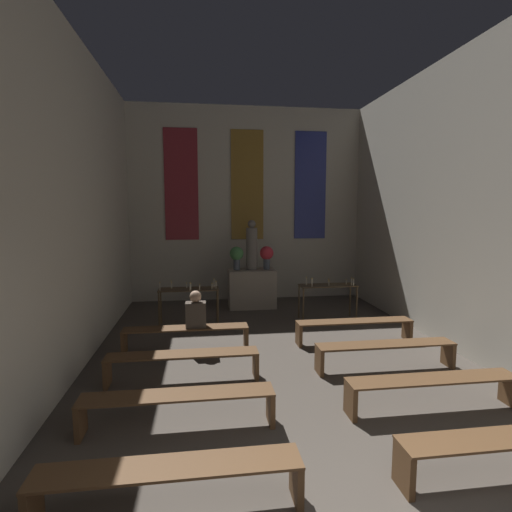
{
  "coord_description": "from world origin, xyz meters",
  "views": [
    {
      "loc": [
        -1.29,
        -1.8,
        2.55
      ],
      "look_at": [
        0.0,
        7.48,
        1.43
      ],
      "focal_mm": 28.0,
      "sensor_mm": 36.0,
      "label": 1
    }
  ],
  "objects_px": {
    "pew_front_right": "(512,447)",
    "pew_second_right": "(433,386)",
    "flower_vase_left": "(237,255)",
    "flower_vase_right": "(267,255)",
    "candle_rack_left": "(189,293)",
    "person_seated": "(196,311)",
    "statue": "(252,247)",
    "altar": "(252,288)",
    "pew_front_left": "(170,478)",
    "pew_back_left": "(186,333)",
    "candle_rack_right": "(328,289)",
    "pew_back_right": "(354,326)",
    "pew_third_right": "(386,350)",
    "pew_second_left": "(178,403)",
    "pew_third_left": "(183,360)"
  },
  "relations": [
    {
      "from": "pew_back_left",
      "to": "pew_front_right",
      "type": "bearing_deg",
      "value": -51.04
    },
    {
      "from": "pew_back_left",
      "to": "pew_back_right",
      "type": "bearing_deg",
      "value": 0.0
    },
    {
      "from": "pew_second_left",
      "to": "candle_rack_right",
      "type": "bearing_deg",
      "value": 53.23
    },
    {
      "from": "candle_rack_right",
      "to": "pew_back_right",
      "type": "distance_m",
      "value": 1.65
    },
    {
      "from": "pew_front_right",
      "to": "person_seated",
      "type": "bearing_deg",
      "value": 127.34
    },
    {
      "from": "pew_third_left",
      "to": "pew_back_right",
      "type": "xyz_separation_m",
      "value": [
        3.16,
        1.3,
        0.0
      ]
    },
    {
      "from": "statue",
      "to": "candle_rack_right",
      "type": "xyz_separation_m",
      "value": [
        1.57,
        -1.44,
        -0.86
      ]
    },
    {
      "from": "candle_rack_right",
      "to": "pew_front_right",
      "type": "bearing_deg",
      "value": -89.89
    },
    {
      "from": "person_seated",
      "to": "pew_front_left",
      "type": "bearing_deg",
      "value": -92.61
    },
    {
      "from": "pew_front_right",
      "to": "pew_second_left",
      "type": "relative_size",
      "value": 1.0
    },
    {
      "from": "flower_vase_right",
      "to": "pew_back_right",
      "type": "distance_m",
      "value": 3.42
    },
    {
      "from": "pew_third_right",
      "to": "pew_back_left",
      "type": "height_order",
      "value": "same"
    },
    {
      "from": "pew_front_left",
      "to": "pew_back_right",
      "type": "height_order",
      "value": "same"
    },
    {
      "from": "flower_vase_left",
      "to": "candle_rack_right",
      "type": "height_order",
      "value": "flower_vase_left"
    },
    {
      "from": "candle_rack_left",
      "to": "pew_front_right",
      "type": "distance_m",
      "value": 6.35
    },
    {
      "from": "pew_back_left",
      "to": "person_seated",
      "type": "height_order",
      "value": "person_seated"
    },
    {
      "from": "altar",
      "to": "pew_second_left",
      "type": "height_order",
      "value": "altar"
    },
    {
      "from": "pew_front_right",
      "to": "pew_second_right",
      "type": "distance_m",
      "value": 1.3
    },
    {
      "from": "person_seated",
      "to": "statue",
      "type": "bearing_deg",
      "value": 65.28
    },
    {
      "from": "candle_rack_right",
      "to": "pew_back_left",
      "type": "distance_m",
      "value": 3.55
    },
    {
      "from": "candle_rack_left",
      "to": "person_seated",
      "type": "distance_m",
      "value": 1.61
    },
    {
      "from": "flower_vase_left",
      "to": "flower_vase_right",
      "type": "height_order",
      "value": "same"
    },
    {
      "from": "candle_rack_left",
      "to": "pew_back_right",
      "type": "relative_size",
      "value": 0.59
    },
    {
      "from": "statue",
      "to": "altar",
      "type": "bearing_deg",
      "value": 0.0
    },
    {
      "from": "pew_second_left",
      "to": "pew_third_left",
      "type": "height_order",
      "value": "same"
    },
    {
      "from": "altar",
      "to": "pew_second_right",
      "type": "xyz_separation_m",
      "value": [
        1.58,
        -5.64,
        -0.17
      ]
    },
    {
      "from": "pew_back_right",
      "to": "person_seated",
      "type": "relative_size",
      "value": 3.35
    },
    {
      "from": "flower_vase_right",
      "to": "pew_second_right",
      "type": "height_order",
      "value": "flower_vase_right"
    },
    {
      "from": "pew_second_right",
      "to": "pew_back_right",
      "type": "distance_m",
      "value": 2.6
    },
    {
      "from": "altar",
      "to": "pew_back_left",
      "type": "xyz_separation_m",
      "value": [
        -1.58,
        -3.04,
        -0.17
      ]
    },
    {
      "from": "candle_rack_right",
      "to": "pew_second_right",
      "type": "height_order",
      "value": "candle_rack_right"
    },
    {
      "from": "candle_rack_left",
      "to": "pew_second_right",
      "type": "distance_m",
      "value": 5.27
    },
    {
      "from": "flower_vase_left",
      "to": "pew_second_right",
      "type": "distance_m",
      "value": 6.06
    },
    {
      "from": "flower_vase_right",
      "to": "pew_back_right",
      "type": "xyz_separation_m",
      "value": [
        1.19,
        -3.04,
        -1.03
      ]
    },
    {
      "from": "altar",
      "to": "pew_second_right",
      "type": "relative_size",
      "value": 0.54
    },
    {
      "from": "altar",
      "to": "statue",
      "type": "height_order",
      "value": "statue"
    },
    {
      "from": "pew_third_left",
      "to": "person_seated",
      "type": "relative_size",
      "value": 3.35
    },
    {
      "from": "altar",
      "to": "pew_front_left",
      "type": "bearing_deg",
      "value": -102.8
    },
    {
      "from": "flower_vase_right",
      "to": "candle_rack_left",
      "type": "bearing_deg",
      "value": -143.71
    },
    {
      "from": "pew_front_left",
      "to": "pew_back_left",
      "type": "distance_m",
      "value": 3.9
    },
    {
      "from": "flower_vase_right",
      "to": "pew_front_left",
      "type": "xyz_separation_m",
      "value": [
        -1.97,
        -6.94,
        -1.03
      ]
    },
    {
      "from": "flower_vase_left",
      "to": "pew_third_right",
      "type": "xyz_separation_m",
      "value": [
        1.97,
        -4.34,
        -1.03
      ]
    },
    {
      "from": "pew_third_right",
      "to": "person_seated",
      "type": "xyz_separation_m",
      "value": [
        -2.98,
        1.3,
        0.4
      ]
    },
    {
      "from": "altar",
      "to": "person_seated",
      "type": "distance_m",
      "value": 3.36
    },
    {
      "from": "candle_rack_left",
      "to": "candle_rack_right",
      "type": "distance_m",
      "value": 3.13
    },
    {
      "from": "pew_second_left",
      "to": "flower_vase_left",
      "type": "bearing_deg",
      "value": 78.1
    },
    {
      "from": "statue",
      "to": "pew_second_right",
      "type": "height_order",
      "value": "statue"
    },
    {
      "from": "person_seated",
      "to": "pew_back_right",
      "type": "bearing_deg",
      "value": 0.0
    },
    {
      "from": "pew_third_right",
      "to": "pew_second_left",
      "type": "bearing_deg",
      "value": -157.59
    },
    {
      "from": "flower_vase_left",
      "to": "flower_vase_right",
      "type": "relative_size",
      "value": 1.0
    }
  ]
}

